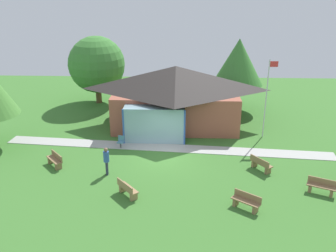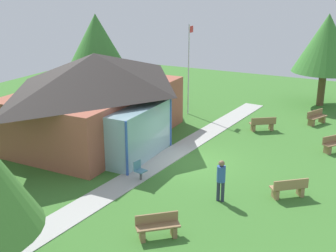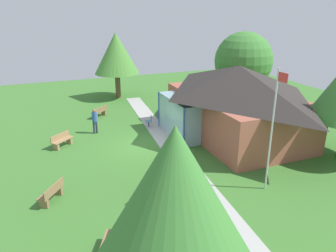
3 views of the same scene
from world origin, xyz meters
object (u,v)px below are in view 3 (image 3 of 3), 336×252
at_px(bench_front_center, 62,141).
at_px(visitor_strolling_lawn, 95,119).
at_px(pavilion, 235,100).
at_px(tree_far_east, 174,223).
at_px(bench_mid_right, 152,191).
at_px(tree_behind_pavilion_left, 243,61).
at_px(tree_west_hedge, 116,53).
at_px(flagpole, 273,126).
at_px(bench_lawn_far_right, 109,245).
at_px(bench_front_right, 52,193).
at_px(bench_mid_left, 100,112).
at_px(patio_chair_west, 149,122).

distance_m(bench_front_center, visitor_strolling_lawn, 2.88).
distance_m(pavilion, tree_far_east, 16.19).
xyz_separation_m(pavilion, bench_mid_right, (5.42, -7.70, -2.06)).
bearing_deg(bench_front_center, tree_behind_pavilion_left, 156.99).
height_order(visitor_strolling_lawn, tree_west_hedge, tree_west_hedge).
height_order(flagpole, tree_far_east, tree_far_east).
relative_size(bench_lawn_far_right, tree_far_east, 0.24).
bearing_deg(visitor_strolling_lawn, bench_front_right, 61.60).
bearing_deg(bench_mid_right, visitor_strolling_lawn, -120.44).
xyz_separation_m(bench_lawn_far_right, tree_behind_pavilion_left, (-15.51, 15.82, 3.24)).
bearing_deg(tree_far_east, flagpole, 129.69).
bearing_deg(tree_behind_pavilion_left, pavilion, -37.14).
relative_size(flagpole, tree_west_hedge, 0.95).
xyz_separation_m(visitor_strolling_lawn, tree_far_east, (16.62, -1.19, 3.30)).
xyz_separation_m(bench_front_right, bench_mid_right, (1.54, 4.21, 0.00)).
xyz_separation_m(bench_mid_left, tree_behind_pavilion_left, (-0.02, 13.17, 3.24)).
xyz_separation_m(flagpole, bench_front_center, (-8.94, -8.56, -2.79)).
bearing_deg(bench_mid_left, visitor_strolling_lawn, -146.93).
relative_size(bench_mid_left, bench_front_right, 0.97).
relative_size(visitor_strolling_lawn, tree_behind_pavilion_left, 0.28).
bearing_deg(bench_front_right, tree_behind_pavilion_left, -21.01).
xyz_separation_m(pavilion, patio_chair_west, (-3.63, -4.73, -2.04)).
distance_m(bench_mid_left, bench_lawn_far_right, 15.72).
distance_m(bench_mid_left, bench_mid_right, 12.72).
bearing_deg(tree_west_hedge, tree_behind_pavilion_left, 63.34).
relative_size(pavilion, tree_west_hedge, 1.73).
relative_size(bench_mid_left, bench_mid_right, 0.96).
xyz_separation_m(bench_mid_left, visitor_strolling_lawn, (3.44, -0.97, 0.62)).
xyz_separation_m(bench_front_right, visitor_strolling_lawn, (-7.74, 3.33, 0.62)).
distance_m(pavilion, tree_behind_pavilion_left, 9.26).
height_order(flagpole, visitor_strolling_lawn, flagpole).
height_order(flagpole, tree_west_hedge, tree_west_hedge).
distance_m(bench_mid_left, bench_front_center, 5.99).
height_order(flagpole, bench_mid_right, flagpole).
height_order(tree_far_east, tree_behind_pavilion_left, tree_far_east).
distance_m(bench_front_center, tree_west_hedge, 12.50).
height_order(flagpole, patio_chair_west, flagpole).
relative_size(bench_lawn_far_right, tree_west_hedge, 0.25).
bearing_deg(bench_lawn_far_right, visitor_strolling_lawn, 17.34).
distance_m(bench_mid_right, tree_far_east, 8.58).
bearing_deg(pavilion, bench_front_center, -101.93).
xyz_separation_m(patio_chair_west, visitor_strolling_lawn, (-0.23, -3.86, 0.61)).
xyz_separation_m(flagpole, tree_west_hedge, (-19.15, -2.45, 1.01)).
xyz_separation_m(bench_front_right, tree_behind_pavilion_left, (-11.20, 17.46, 3.24)).
distance_m(pavilion, bench_front_center, 11.37).
bearing_deg(bench_mid_right, flagpole, 131.38).
xyz_separation_m(flagpole, tree_behind_pavilion_left, (-13.94, 7.92, 0.45)).
xyz_separation_m(bench_front_center, tree_behind_pavilion_left, (-5.01, 16.48, 3.24)).
height_order(bench_mid_left, patio_chair_west, patio_chair_west).
xyz_separation_m(bench_front_center, visitor_strolling_lawn, (-1.54, 2.35, 0.62)).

